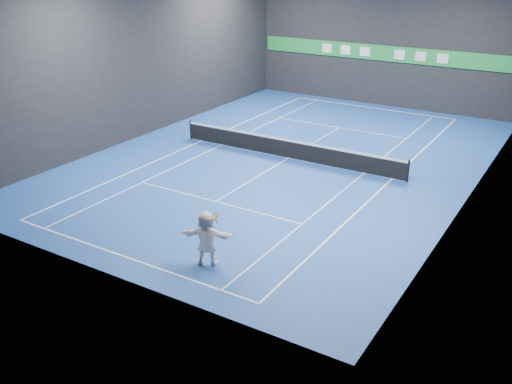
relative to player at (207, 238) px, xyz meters
The scene contains 19 objects.
ground 11.17m from the player, 104.42° to the left, with size 26.00×26.00×0.00m, color #1C469C.
wall_back 24.20m from the player, 96.65° to the left, with size 18.00×0.10×9.00m, color black.
wall_front 5.02m from the player, 141.22° to the right, with size 18.00×0.10×9.00m, color black.
wall_left 16.34m from the player, 137.53° to the left, with size 0.10×26.00×9.00m, color black.
wall_right 12.94m from the player, 59.96° to the left, with size 0.10×26.00×9.00m, color black.
baseline_near 3.14m from the player, 158.06° to the right, with size 10.98×0.08×0.01m, color white.
baseline_far 22.85m from the player, 96.97° to the left, with size 10.98×0.08×0.01m, color white.
sideline_doubles_left 13.61m from the player, 127.48° to the left, with size 0.08×23.78×0.01m, color white.
sideline_doubles_right 11.15m from the player, 75.83° to the left, with size 0.08×23.78×0.01m, color white.
sideline_singles_left 12.82m from the player, 122.56° to the left, with size 0.06×23.78×0.01m, color white.
sideline_singles_right 10.90m from the player, 82.91° to the left, with size 0.06×23.78×0.01m, color white.
service_line_near 5.27m from the player, 122.35° to the left, with size 8.23×0.06×0.01m, color white.
service_line_far 17.42m from the player, 99.16° to the left, with size 8.23×0.06×0.01m, color white.
center_service_line 11.17m from the player, 104.42° to the left, with size 0.06×12.80×0.01m, color white.
player is the anchor object (origin of this frame).
tennis_ball 1.54m from the player, 150.85° to the left, with size 0.06×0.06×0.06m, color #BADE25.
tennis_net 11.13m from the player, 104.42° to the left, with size 12.50×0.10×1.07m.
sponsor_banner 24.00m from the player, 96.66° to the left, with size 17.64×0.11×1.00m.
tennis_racket 0.88m from the player, ahead, with size 0.39×0.37×0.61m.
Camera 1 is at (12.95, -24.24, 9.75)m, focal length 40.00 mm.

